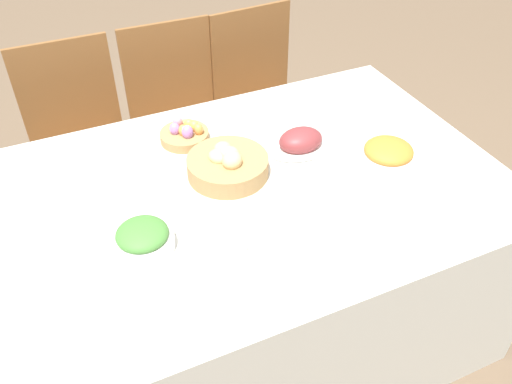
{
  "coord_description": "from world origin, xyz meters",
  "views": [
    {
      "loc": [
        -0.55,
        -1.26,
        1.86
      ],
      "look_at": [
        -0.02,
        -0.08,
        0.78
      ],
      "focal_mm": 38.0,
      "sensor_mm": 36.0,
      "label": 1
    }
  ],
  "objects_px": {
    "fork": "(276,279)",
    "ham_platter": "(301,142)",
    "butter_dish": "(222,245)",
    "knife": "(371,246)",
    "carrot_bowl": "(388,156)",
    "bread_basket": "(228,165)",
    "egg_basket": "(185,134)",
    "chair_far_left": "(81,141)",
    "chair_far_right": "(262,99)",
    "spoon": "(380,243)",
    "chair_far_center": "(180,119)",
    "dinner_plate": "(325,262)",
    "drinking_cup": "(368,190)",
    "green_salad_bowl": "(143,238)"
  },
  "relations": [
    {
      "from": "carrot_bowl",
      "to": "fork",
      "type": "relative_size",
      "value": 1.03
    },
    {
      "from": "bread_basket",
      "to": "drinking_cup",
      "type": "bearing_deg",
      "value": -42.28
    },
    {
      "from": "chair_far_right",
      "to": "spoon",
      "type": "relative_size",
      "value": 4.85
    },
    {
      "from": "drinking_cup",
      "to": "ham_platter",
      "type": "bearing_deg",
      "value": 98.0
    },
    {
      "from": "bread_basket",
      "to": "green_salad_bowl",
      "type": "distance_m",
      "value": 0.41
    },
    {
      "from": "chair_far_right",
      "to": "carrot_bowl",
      "type": "distance_m",
      "value": 1.03
    },
    {
      "from": "spoon",
      "to": "butter_dish",
      "type": "xyz_separation_m",
      "value": [
        -0.42,
        0.17,
        0.01
      ]
    },
    {
      "from": "bread_basket",
      "to": "egg_basket",
      "type": "distance_m",
      "value": 0.26
    },
    {
      "from": "chair_far_left",
      "to": "carrot_bowl",
      "type": "relative_size",
      "value": 4.73
    },
    {
      "from": "dinner_plate",
      "to": "green_salad_bowl",
      "type": "bearing_deg",
      "value": 148.97
    },
    {
      "from": "green_salad_bowl",
      "to": "fork",
      "type": "xyz_separation_m",
      "value": [
        0.29,
        -0.27,
        -0.03
      ]
    },
    {
      "from": "chair_far_right",
      "to": "carrot_bowl",
      "type": "bearing_deg",
      "value": -93.57
    },
    {
      "from": "knife",
      "to": "fork",
      "type": "bearing_deg",
      "value": -175.47
    },
    {
      "from": "fork",
      "to": "butter_dish",
      "type": "relative_size",
      "value": 1.5
    },
    {
      "from": "bread_basket",
      "to": "ham_platter",
      "type": "distance_m",
      "value": 0.3
    },
    {
      "from": "chair_far_left",
      "to": "butter_dish",
      "type": "height_order",
      "value": "chair_far_left"
    },
    {
      "from": "bread_basket",
      "to": "carrot_bowl",
      "type": "bearing_deg",
      "value": -20.18
    },
    {
      "from": "bread_basket",
      "to": "spoon",
      "type": "xyz_separation_m",
      "value": [
        0.28,
        -0.49,
        -0.04
      ]
    },
    {
      "from": "bread_basket",
      "to": "chair_far_left",
      "type": "bearing_deg",
      "value": 116.15
    },
    {
      "from": "chair_far_right",
      "to": "knife",
      "type": "height_order",
      "value": "chair_far_right"
    },
    {
      "from": "ham_platter",
      "to": "spoon",
      "type": "relative_size",
      "value": 1.32
    },
    {
      "from": "bread_basket",
      "to": "chair_far_center",
      "type": "bearing_deg",
      "value": 85.13
    },
    {
      "from": "carrot_bowl",
      "to": "knife",
      "type": "xyz_separation_m",
      "value": [
        -0.26,
        -0.3,
        -0.04
      ]
    },
    {
      "from": "dinner_plate",
      "to": "butter_dish",
      "type": "relative_size",
      "value": 2.02
    },
    {
      "from": "dinner_plate",
      "to": "butter_dish",
      "type": "xyz_separation_m",
      "value": [
        -0.24,
        0.17,
        0.01
      ]
    },
    {
      "from": "chair_far_left",
      "to": "ham_platter",
      "type": "xyz_separation_m",
      "value": [
        0.69,
        -0.76,
        0.28
      ]
    },
    {
      "from": "chair_far_left",
      "to": "bread_basket",
      "type": "bearing_deg",
      "value": -63.74
    },
    {
      "from": "chair_far_right",
      "to": "drinking_cup",
      "type": "relative_size",
      "value": 9.24
    },
    {
      "from": "chair_far_right",
      "to": "carrot_bowl",
      "type": "xyz_separation_m",
      "value": [
        0.01,
        -0.98,
        0.3
      ]
    },
    {
      "from": "chair_far_left",
      "to": "dinner_plate",
      "type": "relative_size",
      "value": 3.61
    },
    {
      "from": "spoon",
      "to": "drinking_cup",
      "type": "height_order",
      "value": "drinking_cup"
    },
    {
      "from": "chair_far_center",
      "to": "bread_basket",
      "type": "height_order",
      "value": "chair_far_center"
    },
    {
      "from": "dinner_plate",
      "to": "fork",
      "type": "height_order",
      "value": "dinner_plate"
    },
    {
      "from": "egg_basket",
      "to": "knife",
      "type": "relative_size",
      "value": 0.94
    },
    {
      "from": "butter_dish",
      "to": "knife",
      "type": "bearing_deg",
      "value": -23.08
    },
    {
      "from": "carrot_bowl",
      "to": "dinner_plate",
      "type": "height_order",
      "value": "carrot_bowl"
    },
    {
      "from": "chair_far_center",
      "to": "knife",
      "type": "height_order",
      "value": "chair_far_center"
    },
    {
      "from": "chair_far_right",
      "to": "egg_basket",
      "type": "height_order",
      "value": "chair_far_right"
    },
    {
      "from": "chair_far_center",
      "to": "carrot_bowl",
      "type": "height_order",
      "value": "chair_far_center"
    },
    {
      "from": "spoon",
      "to": "chair_far_right",
      "type": "bearing_deg",
      "value": 75.61
    },
    {
      "from": "chair_far_right",
      "to": "dinner_plate",
      "type": "relative_size",
      "value": 3.61
    },
    {
      "from": "fork",
      "to": "ham_platter",
      "type": "bearing_deg",
      "value": 60.68
    },
    {
      "from": "knife",
      "to": "carrot_bowl",
      "type": "bearing_deg",
      "value": 53.69
    },
    {
      "from": "spoon",
      "to": "fork",
      "type": "bearing_deg",
      "value": 175.47
    },
    {
      "from": "chair_far_center",
      "to": "fork",
      "type": "height_order",
      "value": "chair_far_center"
    },
    {
      "from": "chair_far_center",
      "to": "spoon",
      "type": "distance_m",
      "value": 1.33
    },
    {
      "from": "chair_far_left",
      "to": "carrot_bowl",
      "type": "distance_m",
      "value": 1.37
    },
    {
      "from": "chair_far_right",
      "to": "drinking_cup",
      "type": "xyz_separation_m",
      "value": [
        -0.16,
        -1.11,
        0.3
      ]
    },
    {
      "from": "drinking_cup",
      "to": "fork",
      "type": "bearing_deg",
      "value": -156.44
    },
    {
      "from": "carrot_bowl",
      "to": "butter_dish",
      "type": "xyz_separation_m",
      "value": [
        -0.65,
        -0.13,
        -0.03
      ]
    }
  ]
}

